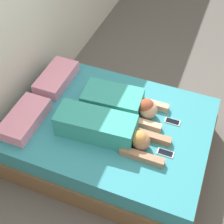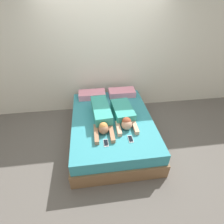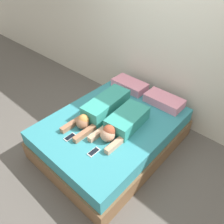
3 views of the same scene
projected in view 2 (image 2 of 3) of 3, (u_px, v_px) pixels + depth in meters
ground_plane at (112, 138)px, 3.57m from camera, size 12.00×12.00×0.00m
wall_back at (105, 56)px, 3.73m from camera, size 12.00×0.06×2.60m
bed at (112, 129)px, 3.42m from camera, size 1.54×2.04×0.50m
pillow_head_left at (92, 95)px, 3.85m from camera, size 0.58×0.30×0.13m
pillow_head_right at (122, 93)px, 3.92m from camera, size 0.58×0.30×0.13m
person_left at (102, 114)px, 3.19m from camera, size 0.36×1.12×0.24m
person_right at (124, 114)px, 3.22m from camera, size 0.39×0.89×0.22m
cell_phone_left at (106, 143)px, 2.76m from camera, size 0.07×0.16×0.01m
cell_phone_right at (131, 139)px, 2.83m from camera, size 0.07×0.16×0.01m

